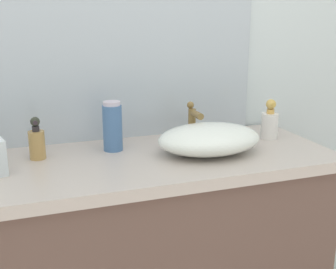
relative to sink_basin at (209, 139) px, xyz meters
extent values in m
cube|color=silver|center=(-0.26, 0.34, 0.37)|extent=(6.00, 0.06, 2.60)
cube|color=#BDADA3|center=(-0.31, 0.03, -0.07)|extent=(1.51, 0.54, 0.04)
cube|color=#B2BCC6|center=(-0.31, 0.30, 0.42)|extent=(1.24, 0.01, 0.95)
ellipsoid|color=white|center=(0.00, 0.00, 0.00)|extent=(0.38, 0.27, 0.10)
cylinder|color=brown|center=(0.00, 0.17, 0.01)|extent=(0.03, 0.03, 0.13)
cylinder|color=brown|center=(0.00, 0.12, 0.06)|extent=(0.03, 0.09, 0.03)
sphere|color=brown|center=(0.00, 0.18, 0.09)|extent=(0.03, 0.03, 0.03)
cylinder|color=white|center=(0.31, 0.09, 0.00)|extent=(0.07, 0.07, 0.10)
cylinder|color=#DFA74F|center=(0.31, 0.09, 0.06)|extent=(0.03, 0.03, 0.02)
sphere|color=#D7AC53|center=(0.31, 0.09, 0.09)|extent=(0.04, 0.04, 0.04)
cylinder|color=gold|center=(0.31, 0.08, 0.09)|extent=(0.02, 0.02, 0.02)
cylinder|color=#476EA1|center=(-0.32, 0.15, 0.03)|extent=(0.07, 0.07, 0.17)
cylinder|color=silver|center=(-0.32, 0.15, 0.12)|extent=(0.06, 0.06, 0.01)
cylinder|color=#B0884B|center=(-0.59, 0.14, 0.00)|extent=(0.06, 0.06, 0.10)
cylinder|color=#2C272A|center=(-0.59, 0.14, 0.06)|extent=(0.02, 0.02, 0.02)
sphere|color=#2D3125|center=(-0.59, 0.14, 0.08)|extent=(0.03, 0.03, 0.03)
cylinder|color=#31262D|center=(-0.59, 0.12, 0.08)|extent=(0.01, 0.02, 0.01)
camera|label=1|loc=(-0.62, -1.33, 0.43)|focal=45.33mm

